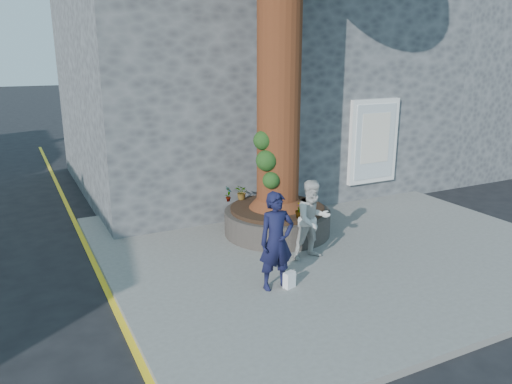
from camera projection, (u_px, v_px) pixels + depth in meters
name	position (u px, v px, depth m)	size (l,w,h in m)	color
ground	(292.00, 281.00, 8.95)	(120.00, 120.00, 0.00)	black
pavement	(329.00, 245.00, 10.44)	(9.00, 8.00, 0.12)	slate
yellow_line	(108.00, 293.00, 8.48)	(0.10, 30.00, 0.01)	yellow
stone_shop	(244.00, 79.00, 15.36)	(10.30, 8.30, 6.30)	#46474A
neighbour_shop	(435.00, 78.00, 18.87)	(6.00, 8.00, 6.00)	#46474A
planter	(277.00, 220.00, 10.90)	(2.30, 2.30, 0.60)	black
man	(276.00, 241.00, 8.21)	(0.61, 0.40, 1.67)	black
woman	(313.00, 220.00, 9.45)	(0.75, 0.58, 1.54)	silver
shopping_bag	(289.00, 280.00, 8.40)	(0.20, 0.12, 0.28)	white
plant_a	(228.00, 194.00, 11.16)	(0.19, 0.13, 0.36)	gray
plant_b	(292.00, 186.00, 11.84)	(0.19, 0.18, 0.34)	gray
plant_c	(300.00, 210.00, 10.06)	(0.19, 0.19, 0.35)	gray
plant_d	(242.00, 192.00, 11.31)	(0.31, 0.27, 0.34)	gray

